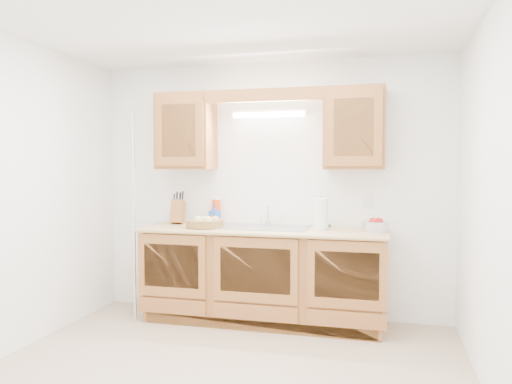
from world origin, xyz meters
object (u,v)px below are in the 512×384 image
(fruit_basket, at_px, (205,222))
(knife_block, at_px, (178,212))
(paper_towel, at_px, (321,214))
(apple_bowl, at_px, (376,226))

(fruit_basket, bearing_deg, knife_block, 147.10)
(knife_block, relative_size, paper_towel, 1.00)
(apple_bowl, bearing_deg, knife_block, 175.95)
(knife_block, xyz_separation_m, apple_bowl, (1.95, -0.14, -0.07))
(fruit_basket, distance_m, knife_block, 0.46)
(fruit_basket, height_order, knife_block, knife_block)
(paper_towel, bearing_deg, fruit_basket, -172.95)
(fruit_basket, distance_m, paper_towel, 1.09)
(fruit_basket, relative_size, paper_towel, 1.05)
(paper_towel, bearing_deg, apple_bowl, -2.90)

